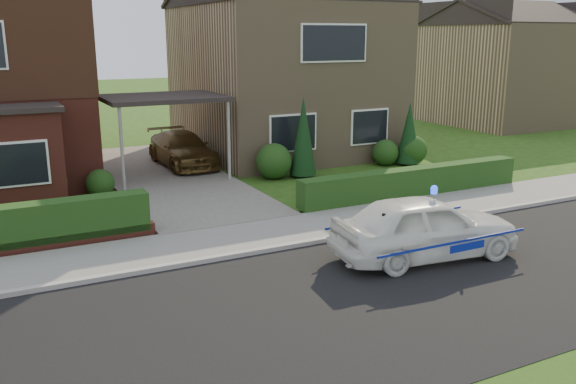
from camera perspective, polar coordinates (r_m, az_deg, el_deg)
ground at (r=11.08m, az=4.94°, el=-10.48°), size 120.00×120.00×0.00m
road at (r=11.08m, az=4.94°, el=-10.48°), size 60.00×6.00×0.02m
kerb at (r=13.54m, az=-1.89°, el=-5.41°), size 60.00×0.16×0.12m
sidewalk at (r=14.45m, az=-3.66°, el=-4.18°), size 60.00×2.00×0.10m
driveway at (r=20.74m, az=-11.26°, el=1.36°), size 3.80×12.00×0.12m
house_right at (r=25.13m, az=-0.55°, el=12.19°), size 7.50×8.06×7.25m
carport_link at (r=20.28m, az=-11.59°, el=8.50°), size 3.80×3.00×2.77m
hedge_right at (r=18.39m, az=11.55°, el=-0.52°), size 7.50×0.55×0.80m
shrub_left_mid at (r=18.29m, az=-21.97°, el=0.76°), size 1.32×1.32×1.32m
shrub_left_near at (r=18.82m, az=-17.16°, el=0.79°), size 0.84×0.84×0.84m
shrub_right_near at (r=20.25m, az=-1.34°, el=2.89°), size 1.20×1.20×1.20m
shrub_right_mid at (r=22.69m, az=9.10°, el=3.66°), size 0.96×0.96×0.96m
shrub_right_far at (r=23.04m, az=11.57°, el=3.87°), size 1.08×1.08×1.08m
conifer_a at (r=20.40m, az=1.44°, el=4.98°), size 0.90×0.90×2.60m
conifer_b at (r=22.83m, az=11.24°, el=5.21°), size 0.90×0.90×2.20m
neighbour_right at (r=35.33m, az=19.34°, el=10.33°), size 6.50×7.00×5.20m
police_car at (r=13.31m, az=12.69°, el=-3.25°), size 3.74×4.22×1.55m
driveway_car at (r=22.20m, az=-9.86°, el=3.99°), size 1.74×4.09×1.18m
potted_plant_b at (r=15.15m, az=-21.80°, el=-3.00°), size 0.54×0.54×0.77m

